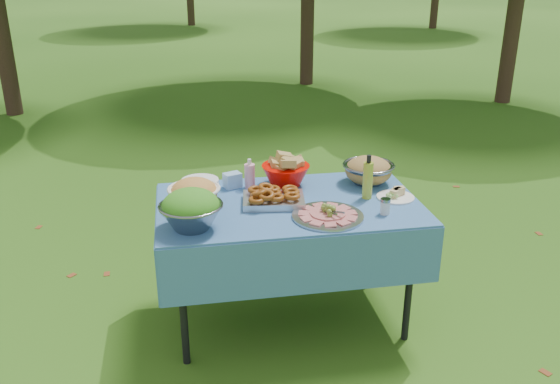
# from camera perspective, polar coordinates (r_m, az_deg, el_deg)

# --- Properties ---
(ground) EXTENTS (80.00, 80.00, 0.00)m
(ground) POSITION_cam_1_polar(r_m,az_deg,el_deg) (3.68, 0.80, -12.00)
(ground) COLOR #1A3D0B
(ground) RESTS_ON ground
(picnic_table) EXTENTS (1.46, 0.86, 0.76)m
(picnic_table) POSITION_cam_1_polar(r_m,az_deg,el_deg) (3.48, 0.83, -6.81)
(picnic_table) COLOR #74A2DF
(picnic_table) RESTS_ON ground
(salad_bowl) EXTENTS (0.34, 0.34, 0.21)m
(salad_bowl) POSITION_cam_1_polar(r_m,az_deg,el_deg) (3.00, -8.57, -1.66)
(salad_bowl) COLOR gray
(salad_bowl) RESTS_ON picnic_table
(pasta_bowl_white) EXTENTS (0.31, 0.31, 0.16)m
(pasta_bowl_white) POSITION_cam_1_polar(r_m,az_deg,el_deg) (3.28, -8.28, -0.05)
(pasta_bowl_white) COLOR white
(pasta_bowl_white) RESTS_ON picnic_table
(plate_stack) EXTENTS (0.24, 0.24, 0.05)m
(plate_stack) POSITION_cam_1_polar(r_m,az_deg,el_deg) (3.54, -7.71, 0.77)
(plate_stack) COLOR white
(plate_stack) RESTS_ON picnic_table
(wipes_box) EXTENTS (0.12, 0.10, 0.09)m
(wipes_box) POSITION_cam_1_polar(r_m,az_deg,el_deg) (3.53, -4.60, 1.13)
(wipes_box) COLOR #99C8F8
(wipes_box) RESTS_ON picnic_table
(sanitizer_bottle) EXTENTS (0.07, 0.07, 0.18)m
(sanitizer_bottle) POSITION_cam_1_polar(r_m,az_deg,el_deg) (3.51, -2.94, 1.80)
(sanitizer_bottle) COLOR #FDA5BE
(sanitizer_bottle) RESTS_ON picnic_table
(bread_bowl) EXTENTS (0.37, 0.37, 0.19)m
(bread_bowl) POSITION_cam_1_polar(r_m,az_deg,el_deg) (3.54, 0.55, 2.15)
(bread_bowl) COLOR #E80A02
(bread_bowl) RESTS_ON picnic_table
(pasta_bowl_steel) EXTENTS (0.40, 0.40, 0.16)m
(pasta_bowl_steel) POSITION_cam_1_polar(r_m,az_deg,el_deg) (3.62, 8.51, 2.12)
(pasta_bowl_steel) COLOR gray
(pasta_bowl_steel) RESTS_ON picnic_table
(fried_tray) EXTENTS (0.37, 0.28, 0.08)m
(fried_tray) POSITION_cam_1_polar(r_m,az_deg,el_deg) (3.29, -0.63, -0.49)
(fried_tray) COLOR silver
(fried_tray) RESTS_ON picnic_table
(charcuterie_platter) EXTENTS (0.45, 0.45, 0.09)m
(charcuterie_platter) POSITION_cam_1_polar(r_m,az_deg,el_deg) (3.13, 4.64, -1.71)
(charcuterie_platter) COLOR #A2A3A9
(charcuterie_platter) RESTS_ON picnic_table
(oil_bottle) EXTENTS (0.07, 0.07, 0.26)m
(oil_bottle) POSITION_cam_1_polar(r_m,az_deg,el_deg) (3.37, 8.46, 1.46)
(oil_bottle) COLOR #A9BD31
(oil_bottle) RESTS_ON picnic_table
(cheese_plate) EXTENTS (0.27, 0.27, 0.06)m
(cheese_plate) POSITION_cam_1_polar(r_m,az_deg,el_deg) (3.43, 11.08, -0.11)
(cheese_plate) COLOR white
(cheese_plate) RESTS_ON picnic_table
(shaker) EXTENTS (0.06, 0.06, 0.09)m
(shaker) POSITION_cam_1_polar(r_m,az_deg,el_deg) (3.21, 10.09, -1.36)
(shaker) COLOR silver
(shaker) RESTS_ON picnic_table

